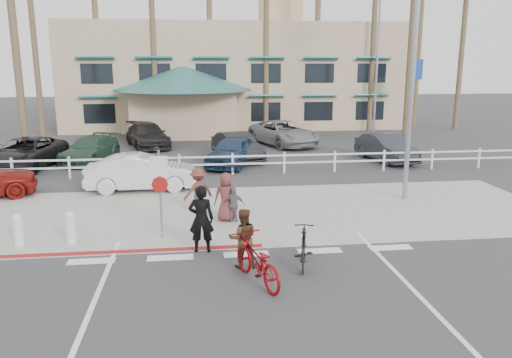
{
  "coord_description": "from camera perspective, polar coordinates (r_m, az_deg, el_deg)",
  "views": [
    {
      "loc": [
        -1.26,
        -11.82,
        4.95
      ],
      "look_at": [
        0.56,
        3.03,
        1.5
      ],
      "focal_mm": 35.0,
      "sensor_mm": 36.0,
      "label": 1
    }
  ],
  "objects": [
    {
      "name": "bike_path",
      "position": [
        11.07,
        0.3,
        -13.57
      ],
      "size": [
        12.0,
        16.0,
        0.01
      ],
      "primitive_type": "cube",
      "color": "#333335",
      "rests_on": "ground"
    },
    {
      "name": "lot_car_1",
      "position": [
        27.22,
        -18.45,
        3.22
      ],
      "size": [
        2.95,
        4.79,
        1.29
      ],
      "primitive_type": "imported",
      "rotation": [
        0.0,
        0.0,
        -0.27
      ],
      "color": "#254332",
      "rests_on": "ground"
    },
    {
      "name": "info_sign",
      "position": [
        37.17,
        17.48,
        9.08
      ],
      "size": [
        1.2,
        0.16,
        5.6
      ],
      "primitive_type": null,
      "color": "navy",
      "rests_on": "ground"
    },
    {
      "name": "palm_2",
      "position": [
        38.53,
        -17.85,
        16.93
      ],
      "size": [
        4.0,
        4.0,
        16.0
      ],
      "primitive_type": null,
      "color": "black",
      "rests_on": "ground"
    },
    {
      "name": "pedestrian_child",
      "position": [
        15.92,
        -2.53,
        -2.95
      ],
      "size": [
        0.72,
        0.41,
        1.16
      ],
      "primitive_type": "imported",
      "rotation": [
        0.0,
        0.0,
        2.95
      ],
      "color": "slate",
      "rests_on": "ground"
    },
    {
      "name": "sign_post",
      "position": [
        14.49,
        -10.9,
        -1.24
      ],
      "size": [
        0.5,
        0.1,
        2.9
      ],
      "primitive_type": null,
      "color": "gray",
      "rests_on": "ground"
    },
    {
      "name": "parking_lot",
      "position": [
        30.25,
        -4.53,
        3.53
      ],
      "size": [
        50.0,
        16.0,
        0.01
      ],
      "primitive_type": "cube",
      "color": "#333335",
      "rests_on": "ground"
    },
    {
      "name": "palm_11",
      "position": [
        30.47,
        17.46,
        16.27
      ],
      "size": [
        4.0,
        4.0,
        14.0
      ],
      "primitive_type": null,
      "color": "black",
      "rests_on": "ground"
    },
    {
      "name": "pedestrian_a",
      "position": [
        16.88,
        -6.62,
        -1.39
      ],
      "size": [
        1.16,
        0.93,
        1.57
      ],
      "primitive_type": "imported",
      "rotation": [
        0.0,
        0.0,
        3.54
      ],
      "color": "brown",
      "rests_on": "ground"
    },
    {
      "name": "lot_car_0",
      "position": [
        26.67,
        -24.84,
        2.69
      ],
      "size": [
        3.25,
        5.62,
        1.47
      ],
      "primitive_type": "imported",
      "rotation": [
        0.0,
        0.0,
        -0.16
      ],
      "color": "black",
      "rests_on": "ground"
    },
    {
      "name": "palm_6",
      "position": [
        39.1,
        7.08,
        18.1
      ],
      "size": [
        4.0,
        4.0,
        17.0
      ],
      "primitive_type": null,
      "color": "black",
      "rests_on": "ground"
    },
    {
      "name": "bollard_0",
      "position": [
        14.95,
        -20.43,
        -5.28
      ],
      "size": [
        0.26,
        0.26,
        0.95
      ],
      "primitive_type": null,
      "color": "silver",
      "rests_on": "ground"
    },
    {
      "name": "palm_7",
      "position": [
        39.19,
        13.29,
        15.65
      ],
      "size": [
        4.0,
        4.0,
        14.0
      ],
      "primitive_type": null,
      "color": "black",
      "rests_on": "ground"
    },
    {
      "name": "lot_car_3",
      "position": [
        26.86,
        14.65,
        3.46
      ],
      "size": [
        2.21,
        4.44,
        1.4
      ],
      "primitive_type": "imported",
      "rotation": [
        0.0,
        0.0,
        0.18
      ],
      "color": "#272B32",
      "rests_on": "ground"
    },
    {
      "name": "lot_car_5",
      "position": [
        31.23,
        3.15,
        5.27
      ],
      "size": [
        4.3,
        6.04,
        1.53
      ],
      "primitive_type": "imported",
      "rotation": [
        0.0,
        0.0,
        0.36
      ],
      "color": "gray",
      "rests_on": "ground"
    },
    {
      "name": "ground",
      "position": [
        12.88,
        -0.84,
        -9.63
      ],
      "size": [
        140.0,
        140.0,
        0.0
      ],
      "primitive_type": "plane",
      "color": "#333335"
    },
    {
      "name": "bike_red",
      "position": [
        11.59,
        0.08,
        -9.35
      ],
      "size": [
        1.41,
        2.21,
        1.09
      ],
      "primitive_type": "imported",
      "rotation": [
        0.0,
        0.0,
        3.5
      ],
      "color": "maroon",
      "rests_on": "ground"
    },
    {
      "name": "palm_4",
      "position": [
        37.92,
        -5.31,
        16.79
      ],
      "size": [
        4.0,
        4.0,
        15.0
      ],
      "primitive_type": null,
      "color": "black",
      "rests_on": "ground"
    },
    {
      "name": "rider_red",
      "position": [
        13.41,
        -6.28,
        -4.56
      ],
      "size": [
        0.7,
        0.48,
        1.85
      ],
      "primitive_type": "imported",
      "rotation": [
        0.0,
        0.0,
        3.08
      ],
      "color": "black",
      "rests_on": "ground"
    },
    {
      "name": "lot_car_4",
      "position": [
        31.24,
        -12.29,
        4.9
      ],
      "size": [
        3.37,
        5.33,
        1.44
      ],
      "primitive_type": "imported",
      "rotation": [
        0.0,
        0.0,
        0.3
      ],
      "color": "black",
      "rests_on": "ground"
    },
    {
      "name": "bollard_1",
      "position": [
        15.34,
        -25.54,
        -5.29
      ],
      "size": [
        0.26,
        0.26,
        0.95
      ],
      "primitive_type": null,
      "color": "silver",
      "rests_on": "ground"
    },
    {
      "name": "curb_red",
      "position": [
        14.03,
        -13.79,
        -8.02
      ],
      "size": [
        7.0,
        0.25,
        0.02
      ],
      "primitive_type": "cube",
      "color": "maroon",
      "rests_on": "ground"
    },
    {
      "name": "palm_9",
      "position": [
        42.05,
        22.52,
        14.15
      ],
      "size": [
        4.0,
        4.0,
        13.0
      ],
      "primitive_type": null,
      "color": "black",
      "rests_on": "ground"
    },
    {
      "name": "palm_5",
      "position": [
        37.22,
        1.17,
        15.37
      ],
      "size": [
        4.0,
        4.0,
        13.0
      ],
      "primitive_type": null,
      "color": "black",
      "rests_on": "ground"
    },
    {
      "name": "sidewalk_plaza",
      "position": [
        17.1,
        -2.47,
        -3.84
      ],
      "size": [
        22.0,
        7.0,
        0.01
      ],
      "primitive_type": "cube",
      "color": "gray",
      "rests_on": "ground"
    },
    {
      "name": "rail_fence",
      "position": [
        22.83,
        -2.44,
        1.73
      ],
      "size": [
        29.4,
        0.16,
        1.0
      ],
      "primitive_type": null,
      "color": "silver",
      "rests_on": "ground"
    },
    {
      "name": "rider_black",
      "position": [
        12.41,
        -1.51,
        -6.78
      ],
      "size": [
        0.74,
        0.58,
        1.51
      ],
      "primitive_type": "imported",
      "rotation": [
        0.0,
        0.0,
        3.14
      ],
      "color": "#422A1A",
      "rests_on": "ground"
    },
    {
      "name": "streetlight_0",
      "position": [
        18.98,
        17.47,
        11.04
      ],
      "size": [
        0.6,
        2.0,
        9.0
      ],
      "primitive_type": null,
      "color": "gray",
      "rests_on": "ground"
    },
    {
      "name": "streetlight_1",
      "position": [
        38.2,
        13.63,
        12.33
      ],
      "size": [
        0.6,
        2.0,
        9.5
      ],
      "primitive_type": null,
      "color": "gray",
      "rests_on": "ground"
    },
    {
      "name": "lot_car_6",
      "position": [
        26.44,
        -2.16,
        3.75
      ],
      "size": [
        2.67,
        4.57,
        1.42
      ],
      "primitive_type": "imported",
      "rotation": [
        0.0,
        0.0,
        0.29
      ],
      "color": "black",
      "rests_on": "ground"
    },
    {
      "name": "palm_1",
      "position": [
        38.38,
        -24.03,
        14.22
      ],
      "size": [
        4.0,
        4.0,
        13.0
      ],
      "primitive_type": null,
      "color": "black",
      "rests_on": "ground"
    },
    {
      "name": "palm_3",
      "position": [
        36.98,
        -11.7,
        15.91
      ],
      "size": [
        4.0,
        4.0,
        14.0
      ],
      "primitive_type": null,
      "color": "black",
      "rests_on": "ground"
    },
    {
      "name": "bike_black",
      "position": [
        12.6,
        5.47,
        -7.68
      ],
      "size": [
        0.87,
        1.78,
        1.03
      ],
      "primitive_type": "imported",
      "rotation": [
        0.0,
        0.0,
        2.91
      ],
      "color": "black",
      "rests_on": "ground"
    },
    {
      "name": "palm_8",
      "position": [
        41.65,
        18.21,
        15.88
      ],
      "size": [
        4.0,
        4.0,
        15.0
      ],
      "primitive_type": null,
      "color": "black",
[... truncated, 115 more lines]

